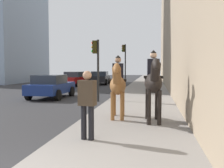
{
  "coord_description": "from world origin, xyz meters",
  "views": [
    {
      "loc": [
        -3.82,
        -2.48,
        1.91
      ],
      "look_at": [
        4.0,
        -1.24,
        1.4
      ],
      "focal_mm": 42.24,
      "sensor_mm": 36.0,
      "label": 1
    }
  ],
  "objects": [
    {
      "name": "pedestrian_greeting",
      "position": [
        2.41,
        -0.88,
        1.1
      ],
      "size": [
        0.33,
        0.44,
        1.7
      ],
      "rotation": [
        0.0,
        0.0,
        -0.18
      ],
      "color": "black",
      "rests_on": "sidewalk_slab"
    },
    {
      "name": "mounted_horse_far",
      "position": [
        4.72,
        -2.47,
        1.44
      ],
      "size": [
        2.15,
        0.67,
        2.34
      ],
      "rotation": [
        0.0,
        0.0,
        3.22
      ],
      "color": "black",
      "rests_on": "sidewalk_slab"
    },
    {
      "name": "car_mid_lane",
      "position": [
        24.81,
        3.46,
        0.74
      ],
      "size": [
        4.28,
        2.21,
        1.44
      ],
      "rotation": [
        0.0,
        0.0,
        3.18
      ],
      "color": "black",
      "rests_on": "ground"
    },
    {
      "name": "car_near_lane",
      "position": [
        11.52,
        3.76,
        0.75
      ],
      "size": [
        3.92,
        2.06,
        1.44
      ],
      "rotation": [
        0.0,
        0.0,
        -0.01
      ],
      "color": "navy",
      "rests_on": "ground"
    },
    {
      "name": "traffic_light_far_curb",
      "position": [
        22.3,
        0.42,
        2.78
      ],
      "size": [
        0.2,
        0.44,
        4.17
      ],
      "color": "black",
      "rests_on": "ground"
    },
    {
      "name": "mounted_horse_near",
      "position": [
        5.24,
        -1.25,
        1.32
      ],
      "size": [
        2.15,
        0.69,
        2.21
      ],
      "rotation": [
        0.0,
        0.0,
        3.23
      ],
      "color": "brown",
      "rests_on": "sidewalk_slab"
    },
    {
      "name": "traffic_light_near_curb",
      "position": [
        10.34,
        0.64,
        2.3
      ],
      "size": [
        0.2,
        0.44,
        3.41
      ],
      "color": "black",
      "rests_on": "ground"
    },
    {
      "name": "car_far_lane",
      "position": [
        22.07,
        5.57,
        0.74
      ],
      "size": [
        4.5,
        2.14,
        1.44
      ],
      "rotation": [
        0.0,
        0.0,
        3.1
      ],
      "color": "maroon",
      "rests_on": "ground"
    }
  ]
}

